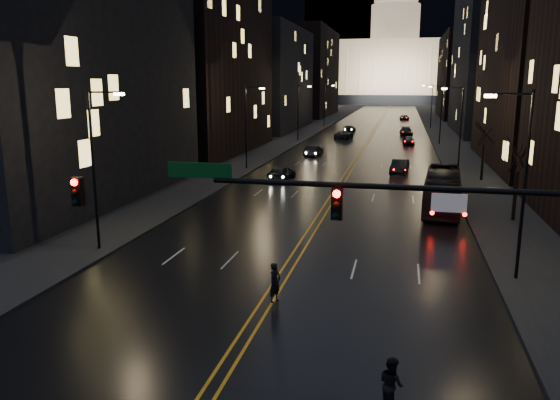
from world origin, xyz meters
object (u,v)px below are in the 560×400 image
Objects in this scene: pedestrian_a at (275,283)px; receding_car_a at (400,167)px; traffic_signal at (416,224)px; bus at (442,190)px; pedestrian_b at (391,384)px; oncoming_car_b at (313,151)px; oncoming_car_a at (282,173)px.

receding_car_a is at bearing 16.16° from pedestrian_a.
traffic_signal is 25.25m from bus.
bus reaches higher than pedestrian_b.
pedestrian_b is at bearing 108.66° from oncoming_car_b.
bus is at bearing 153.51° from oncoming_car_a.
pedestrian_b reaches higher than oncoming_car_b.
oncoming_car_b is 0.95× the size of receding_car_a.
oncoming_car_a is at bearing 108.86° from traffic_signal.
receding_car_a is (10.91, -11.49, 0.04)m from oncoming_car_b.
bus is 6.34× the size of pedestrian_b.
pedestrian_a is 8.63m from pedestrian_b.
oncoming_car_a is 2.51× the size of pedestrian_a.
pedestrian_a is 1.07× the size of pedestrian_b.
bus is at bearing 84.04° from traffic_signal.
oncoming_car_a is at bearing 35.90° from pedestrian_a.
oncoming_car_a is 0.99× the size of receding_car_a.
pedestrian_a is (6.20, -29.44, 0.13)m from oncoming_car_a.
bus is 5.93× the size of pedestrian_a.
pedestrian_a is at bearing -1.31° from pedestrian_b.
pedestrian_b is (0.11, -42.90, 0.09)m from receding_car_a.
oncoming_car_b is 47.76m from pedestrian_a.
pedestrian_a reaches higher than receding_car_a.
receding_car_a is (-0.62, 40.90, -4.36)m from traffic_signal.
receding_car_a is 42.90m from pedestrian_b.
pedestrian_a reaches higher than oncoming_car_b.
traffic_signal is at bearing -91.44° from bus.
pedestrian_b is at bearing -83.70° from receding_car_a.
traffic_signal is 1.65× the size of bus.
oncoming_car_b is (0.23, 17.95, -0.06)m from oncoming_car_a.
pedestrian_b is (5.05, -7.00, -0.06)m from pedestrian_a.
receding_car_a reaches higher than oncoming_car_b.
bus is 16.38m from receding_car_a.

